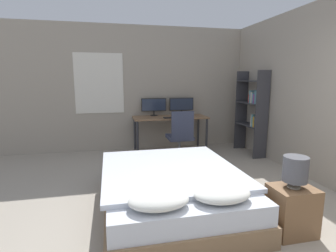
# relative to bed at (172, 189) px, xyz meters

# --- Properties ---
(wall_back) EXTENTS (12.00, 0.08, 2.70)m
(wall_back) POSITION_rel_bed_xyz_m (0.61, 2.97, 1.11)
(wall_back) COLOR #9E9384
(wall_back) RESTS_ON ground_plane
(wall_side_right) EXTENTS (0.06, 12.00, 2.70)m
(wall_side_right) POSITION_rel_bed_xyz_m (2.37, 0.19, 1.11)
(wall_side_right) COLOR #9E9384
(wall_side_right) RESTS_ON ground_plane
(bed) EXTENTS (1.62, 2.04, 0.56)m
(bed) POSITION_rel_bed_xyz_m (0.00, 0.00, 0.00)
(bed) COLOR #846647
(bed) RESTS_ON ground_plane
(nightstand) EXTENTS (0.42, 0.35, 0.49)m
(nightstand) POSITION_rel_bed_xyz_m (1.06, -0.77, 0.00)
(nightstand) COLOR brown
(nightstand) RESTS_ON ground_plane
(bedside_lamp) EXTENTS (0.24, 0.24, 0.32)m
(bedside_lamp) POSITION_rel_bed_xyz_m (1.06, -0.77, 0.44)
(bedside_lamp) COLOR gray
(bedside_lamp) RESTS_ON nightstand
(desk) EXTENTS (1.59, 0.65, 0.76)m
(desk) POSITION_rel_bed_xyz_m (0.58, 2.57, 0.43)
(desk) COLOR #846042
(desk) RESTS_ON ground_plane
(monitor_left) EXTENTS (0.55, 0.16, 0.39)m
(monitor_left) POSITION_rel_bed_xyz_m (0.26, 2.80, 0.74)
(monitor_left) COLOR black
(monitor_left) RESTS_ON desk
(monitor_right) EXTENTS (0.55, 0.16, 0.39)m
(monitor_right) POSITION_rel_bed_xyz_m (0.90, 2.80, 0.74)
(monitor_right) COLOR black
(monitor_right) RESTS_ON desk
(keyboard) EXTENTS (0.37, 0.13, 0.02)m
(keyboard) POSITION_rel_bed_xyz_m (0.58, 2.35, 0.52)
(keyboard) COLOR black
(keyboard) RESTS_ON desk
(computer_mouse) EXTENTS (0.07, 0.05, 0.04)m
(computer_mouse) POSITION_rel_bed_xyz_m (0.85, 2.35, 0.53)
(computer_mouse) COLOR black
(computer_mouse) RESTS_ON desk
(office_chair) EXTENTS (0.52, 0.52, 0.98)m
(office_chair) POSITION_rel_bed_xyz_m (0.62, 1.86, 0.15)
(office_chair) COLOR black
(office_chair) RESTS_ON ground_plane
(bookshelf) EXTENTS (0.28, 0.84, 1.73)m
(bookshelf) POSITION_rel_bed_xyz_m (2.18, 1.93, 0.73)
(bookshelf) COLOR #333338
(bookshelf) RESTS_ON ground_plane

